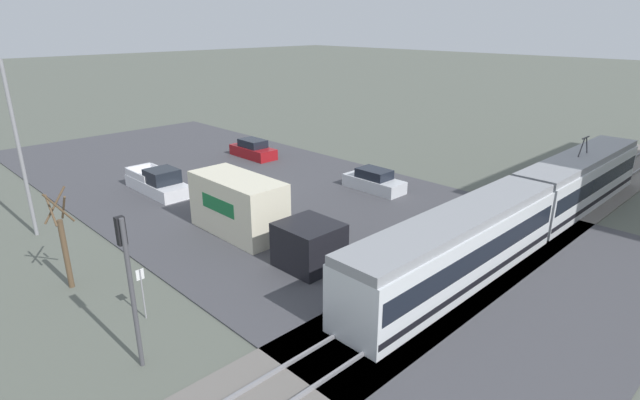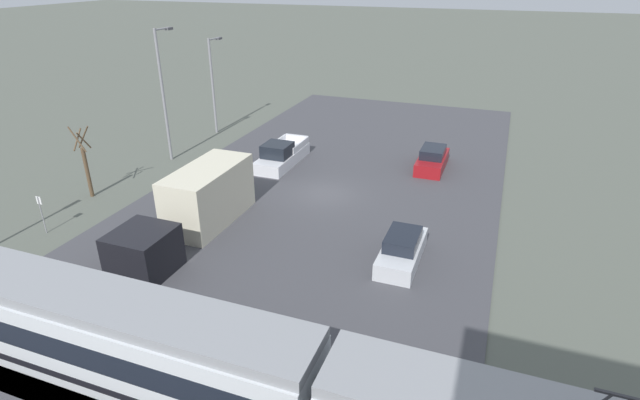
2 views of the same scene
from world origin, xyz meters
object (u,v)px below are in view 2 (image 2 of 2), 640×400
Objects in this scene: light_rail_tram at (321,398)px; no_parking_sign at (41,211)px; pickup_truck at (282,155)px; street_tree at (86,165)px; sedan_car_1 at (402,249)px; sedan_car_0 at (432,160)px; box_truck at (195,207)px; street_lamp_near_crossing at (213,79)px; street_lamp_mid_block at (164,88)px.

no_parking_sign is (18.66, -6.99, -0.32)m from light_rail_tram.
pickup_truck is 12.96m from street_tree.
sedan_car_1 is (-0.15, -10.90, -0.96)m from light_rail_tram.
pickup_truck is 1.28× the size of sedan_car_0.
no_parking_sign is (18.81, 3.90, 0.64)m from sedan_car_1.
light_rail_tram is 4.98× the size of pickup_truck.
pickup_truck is at bearing -42.22° from sedan_car_1.
box_truck is 1.74× the size of pickup_truck.
sedan_car_1 is at bearing 141.86° from street_lamp_near_crossing.
pickup_truck is 9.65m from street_lamp_mid_block.
light_rail_tram is 23.06m from street_tree.
pickup_truck is at bearing -119.27° from no_parking_sign.
street_tree is 8.27m from street_lamp_mid_block.
street_lamp_near_crossing reaches higher than box_truck.
no_parking_sign reaches higher than sedan_car_1.
sedan_car_1 is 0.47× the size of street_lamp_mid_block.
sedan_car_0 is at bearing -137.02° from no_parking_sign.
box_truck is at bearing 131.61° from street_lamp_mid_block.
light_rail_tram is 6.23× the size of street_tree.
box_truck is at bearing -158.88° from no_parking_sign.
sedan_car_0 is 19.86m from street_lamp_mid_block.
street_lamp_near_crossing is (19.55, -26.37, 2.93)m from light_rail_tram.
street_lamp_mid_block is (19.33, -8.34, 4.67)m from sedan_car_1.
sedan_car_1 is at bearing 156.66° from street_lamp_mid_block.
street_lamp_mid_block is (-0.70, -7.56, 3.27)m from street_tree.
no_parking_sign is (7.79, 13.90, 0.58)m from pickup_truck.
box_truck is 2.25× the size of sedan_car_1.
light_rail_tram is 6.36× the size of sedan_car_0.
light_rail_tram is 27.42m from street_lamp_mid_block.
light_rail_tram reaches higher than sedan_car_0.
street_lamp_near_crossing is at bearing -87.03° from street_lamp_mid_block.
light_rail_tram is 14.81m from box_truck.
box_truck is 8.27m from no_parking_sign.
sedan_car_1 is (-11.02, 10.00, -0.06)m from pickup_truck.
light_rail_tram is 19.93m from no_parking_sign.
box_truck reaches higher than sedan_car_1.
no_parking_sign is at bearing -20.54° from light_rail_tram.
light_rail_tram is 32.95m from street_lamp_near_crossing.
sedan_car_0 is 24.89m from no_parking_sign.
sedan_car_0 is at bearing -126.88° from box_truck.
street_lamp_mid_block reaches higher than pickup_truck.
sedan_car_1 is at bearing -90.81° from light_rail_tram.
street_lamp_mid_block reaches higher than street_tree.
sedan_car_0 is at bearing -87.33° from sedan_car_1.
street_tree reaches higher than light_rail_tram.
light_rail_tram reaches higher than sedan_car_1.
no_parking_sign is (18.20, 16.96, 0.61)m from sedan_car_0.
sedan_car_1 is 25.35m from street_lamp_near_crossing.
street_lamp_mid_block reaches higher than sedan_car_1.
street_lamp_near_crossing is (19.09, -2.41, 3.86)m from sedan_car_0.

